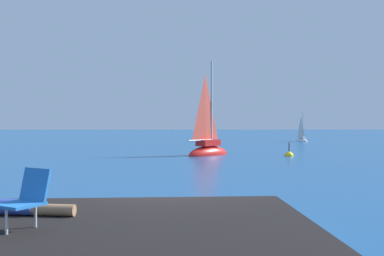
{
  "coord_description": "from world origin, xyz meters",
  "views": [
    {
      "loc": [
        0.52,
        -10.46,
        2.51
      ],
      "look_at": [
        0.71,
        16.49,
        1.84
      ],
      "focal_mm": 46.09,
      "sensor_mm": 36.0,
      "label": 1
    }
  ],
  "objects_px": {
    "sailboat_far": "(302,140)",
    "marker_buoy": "(289,156)",
    "sailboat_near": "(208,149)",
    "person_sunbather": "(13,207)",
    "beach_chair": "(27,196)"
  },
  "relations": [
    {
      "from": "sailboat_far",
      "to": "marker_buoy",
      "type": "height_order",
      "value": "sailboat_far"
    },
    {
      "from": "sailboat_far",
      "to": "marker_buoy",
      "type": "relative_size",
      "value": 2.86
    },
    {
      "from": "sailboat_near",
      "to": "beach_chair",
      "type": "height_order",
      "value": "sailboat_near"
    },
    {
      "from": "person_sunbather",
      "to": "beach_chair",
      "type": "height_order",
      "value": "beach_chair"
    },
    {
      "from": "sailboat_near",
      "to": "sailboat_far",
      "type": "bearing_deg",
      "value": 12.96
    },
    {
      "from": "person_sunbather",
      "to": "marker_buoy",
      "type": "xyz_separation_m",
      "value": [
        8.94,
        23.12,
        -1.11
      ]
    },
    {
      "from": "beach_chair",
      "to": "person_sunbather",
      "type": "bearing_deg",
      "value": -120.11
    },
    {
      "from": "sailboat_near",
      "to": "person_sunbather",
      "type": "distance_m",
      "value": 24.28
    },
    {
      "from": "sailboat_far",
      "to": "person_sunbather",
      "type": "relative_size",
      "value": 1.84
    },
    {
      "from": "sailboat_far",
      "to": "beach_chair",
      "type": "distance_m",
      "value": 43.73
    },
    {
      "from": "sailboat_near",
      "to": "sailboat_far",
      "type": "distance_m",
      "value": 19.43
    },
    {
      "from": "sailboat_far",
      "to": "marker_buoy",
      "type": "bearing_deg",
      "value": -38.4
    },
    {
      "from": "beach_chair",
      "to": "marker_buoy",
      "type": "bearing_deg",
      "value": -167.96
    },
    {
      "from": "person_sunbather",
      "to": "marker_buoy",
      "type": "bearing_deg",
      "value": 76.43
    },
    {
      "from": "marker_buoy",
      "to": "sailboat_near",
      "type": "bearing_deg",
      "value": 170.69
    }
  ]
}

